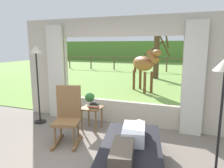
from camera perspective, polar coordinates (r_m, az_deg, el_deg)
back_wall_with_window at (r=5.09m, az=1.81°, el=3.08°), size 5.20×0.12×2.55m
curtain_panel_left at (r=5.74m, az=-14.88°, el=3.08°), size 0.44×0.10×2.40m
curtain_panel_right at (r=4.69m, az=21.18°, el=1.16°), size 0.44×0.10×2.40m
outdoor_pasture_lawn at (r=15.88m, az=14.52°, el=3.22°), size 36.00×21.68×0.02m
distant_hill_ridge at (r=25.58m, az=17.03°, el=8.37°), size 36.00×2.00×2.40m
recliner_sofa at (r=3.44m, az=5.11°, el=-18.84°), size 1.23×1.85×0.42m
reclining_person at (r=3.26m, az=4.96°, el=-14.58°), size 0.45×1.43×0.22m
rocking_chair at (r=4.28m, az=-11.82°, el=-8.22°), size 0.64×0.78×1.12m
side_table at (r=4.84m, az=-5.43°, el=-7.32°), size 0.44×0.44×0.52m
potted_plant at (r=4.85m, az=-6.03°, el=-3.90°), size 0.22×0.22×0.32m
book_stack at (r=4.71m, az=-4.75°, el=-5.87°), size 0.19×0.15×0.12m
floor_lamp_left at (r=5.35m, az=-19.73°, el=5.85°), size 0.32×0.32×1.89m
floor_lamp_right at (r=3.20m, az=27.98°, el=0.36°), size 0.32×0.32×1.74m
horse at (r=8.68m, az=8.62°, el=5.37°), size 1.53×1.53×1.73m
pasture_tree at (r=12.31m, az=12.03°, el=7.58°), size 1.52×1.48×2.68m
pasture_fence_line at (r=15.63m, az=14.57°, el=5.82°), size 16.10×0.10×1.10m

